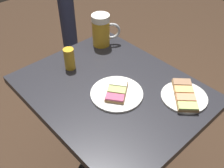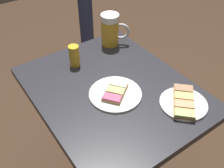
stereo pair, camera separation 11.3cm
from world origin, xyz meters
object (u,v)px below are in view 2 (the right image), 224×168
(plate_far, at_px, (184,102))
(beer_glass_small, at_px, (74,56))
(plate_near, at_px, (115,93))
(beer_mug, at_px, (111,30))

(plate_far, xyz_separation_m, beer_glass_small, (0.50, 0.23, 0.04))
(plate_far, relative_size, beer_glass_small, 1.83)
(plate_near, xyz_separation_m, plate_far, (-0.21, -0.19, 0.00))
(plate_far, height_order, beer_glass_small, beer_glass_small)
(beer_mug, height_order, beer_glass_small, beer_mug)
(beer_glass_small, bearing_deg, beer_mug, -77.00)
(plate_near, distance_m, beer_mug, 0.42)
(beer_glass_small, bearing_deg, plate_far, -155.13)
(plate_near, relative_size, beer_mug, 1.32)
(plate_far, xyz_separation_m, beer_mug, (0.56, -0.02, 0.07))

